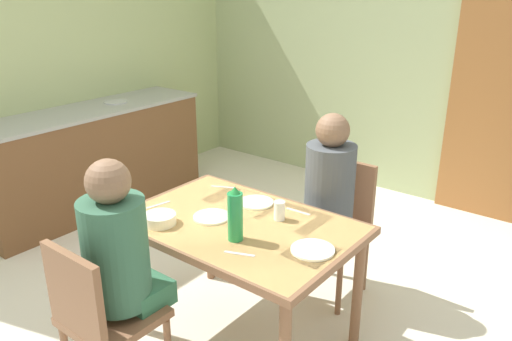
{
  "coord_description": "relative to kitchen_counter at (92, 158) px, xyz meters",
  "views": [
    {
      "loc": [
        1.93,
        -1.94,
        1.93
      ],
      "look_at": [
        0.36,
        0.05,
        0.98
      ],
      "focal_mm": 35.48,
      "sensor_mm": 36.0,
      "label": 1
    }
  ],
  "objects": [
    {
      "name": "ground_plane",
      "position": [
        1.85,
        -0.51,
        -0.45
      ],
      "size": [
        6.61,
        6.61,
        0.0
      ],
      "primitive_type": "plane",
      "color": "silver"
    },
    {
      "name": "person_far_diner",
      "position": [
        2.38,
        0.03,
        0.33
      ],
      "size": [
        0.3,
        0.37,
        0.77
      ],
      "rotation": [
        0.0,
        0.0,
        3.14
      ],
      "color": "#434E4E",
      "rests_on": "ground_plane"
    },
    {
      "name": "cutlery_fork_far",
      "position": [
        1.82,
        -0.29,
        0.28
      ],
      "size": [
        0.14,
        0.08,
        0.0
      ],
      "primitive_type": "cube",
      "rotation": [
        0.0,
        0.0,
        0.46
      ],
      "color": "silver",
      "rests_on": "dining_table"
    },
    {
      "name": "dining_table",
      "position": [
        2.21,
        -0.6,
        0.2
      ],
      "size": [
        1.24,
        0.83,
        0.73
      ],
      "color": "brown",
      "rests_on": "ground_plane"
    },
    {
      "name": "door_wooden",
      "position": [
        2.84,
        1.95,
        0.55
      ],
      "size": [
        0.8,
        0.05,
        2.0
      ],
      "primitive_type": "cube",
      "color": "#9E6231",
      "rests_on": "ground_plane"
    },
    {
      "name": "chair_near_diner",
      "position": [
        2.02,
        -1.37,
        0.05
      ],
      "size": [
        0.4,
        0.4,
        0.87
      ],
      "color": "brown",
      "rests_on": "ground_plane"
    },
    {
      "name": "serving_bowl_center",
      "position": [
        1.89,
        -0.87,
        0.3
      ],
      "size": [
        0.17,
        0.17,
        0.05
      ],
      "primitive_type": "cylinder",
      "color": "white",
      "rests_on": "dining_table"
    },
    {
      "name": "dinner_plate_near_right",
      "position": [
        2.68,
        -0.62,
        0.28
      ],
      "size": [
        0.21,
        0.21,
        0.01
      ],
      "primitive_type": "cylinder",
      "color": "white",
      "rests_on": "dining_table"
    },
    {
      "name": "person_near_diner",
      "position": [
        2.02,
        -1.24,
        0.33
      ],
      "size": [
        0.3,
        0.37,
        0.77
      ],
      "color": "#346F4D",
      "rests_on": "ground_plane"
    },
    {
      "name": "water_bottle_green_near",
      "position": [
        2.32,
        -0.76,
        0.41
      ],
      "size": [
        0.08,
        0.08,
        0.28
      ],
      "color": "#1E8345",
      "rests_on": "dining_table"
    },
    {
      "name": "cutlery_knife_near",
      "position": [
        2.38,
        -0.3,
        0.28
      ],
      "size": [
        0.15,
        0.02,
        0.0
      ],
      "primitive_type": "cube",
      "rotation": [
        0.0,
        0.0,
        0.04
      ],
      "color": "silver",
      "rests_on": "dining_table"
    },
    {
      "name": "wall_back",
      "position": [
        1.85,
        2.03,
        0.81
      ],
      "size": [
        4.55,
        0.1,
        2.52
      ],
      "primitive_type": "cube",
      "color": "#A7B682",
      "rests_on": "ground_plane"
    },
    {
      "name": "chair_far_diner",
      "position": [
        2.38,
        0.17,
        0.05
      ],
      "size": [
        0.4,
        0.4,
        0.87
      ],
      "rotation": [
        0.0,
        0.0,
        3.14
      ],
      "color": "brown",
      "rests_on": "ground_plane"
    },
    {
      "name": "kitchen_counter",
      "position": [
        0.0,
        0.0,
        0.0
      ],
      "size": [
        0.61,
        2.08,
        0.91
      ],
      "color": "brown",
      "rests_on": "ground_plane"
    },
    {
      "name": "wall_left",
      "position": [
        -0.33,
        0.13,
        0.81
      ],
      "size": [
        0.1,
        3.81,
        2.52
      ],
      "primitive_type": "cube",
      "color": "#ACBA7E",
      "rests_on": "ground_plane"
    },
    {
      "name": "dinner_plate_far_center",
      "position": [
        2.06,
        -0.65,
        0.28
      ],
      "size": [
        0.2,
        0.2,
        0.01
      ],
      "primitive_type": "cylinder",
      "color": "white",
      "rests_on": "dining_table"
    },
    {
      "name": "cutlery_knife_far",
      "position": [
        2.43,
        -0.86,
        0.28
      ],
      "size": [
        0.15,
        0.07,
        0.0
      ],
      "primitive_type": "cube",
      "rotation": [
        0.0,
        0.0,
        3.52
      ],
      "color": "silver",
      "rests_on": "dining_table"
    },
    {
      "name": "drinking_glass_by_near_diner",
      "position": [
        2.36,
        -0.44,
        0.33
      ],
      "size": [
        0.06,
        0.06,
        0.1
      ],
      "primitive_type": "cylinder",
      "color": "silver",
      "rests_on": "dining_table"
    },
    {
      "name": "dinner_plate_near_left",
      "position": [
        2.13,
        -0.35,
        0.28
      ],
      "size": [
        0.2,
        0.2,
        0.01
      ],
      "primitive_type": "cylinder",
      "color": "white",
      "rests_on": "dining_table"
    },
    {
      "name": "cutlery_fork_near",
      "position": [
        1.7,
        -0.72,
        0.28
      ],
      "size": [
        0.05,
        0.15,
        0.0
      ],
      "primitive_type": "cube",
      "rotation": [
        0.0,
        0.0,
        1.37
      ],
      "color": "silver",
      "rests_on": "dining_table"
    }
  ]
}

